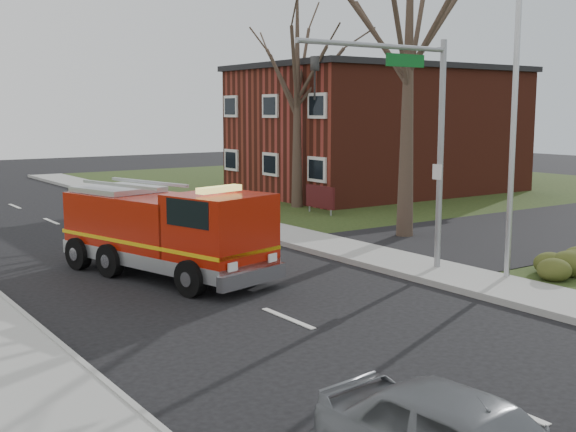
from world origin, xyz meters
TOP-DOWN VIEW (x-y plane):
  - ground at (0.00, 0.00)m, footprint 120.00×120.00m
  - sidewalk_right at (6.20, 0.00)m, footprint 2.40×80.00m
  - sidewalk_left at (-6.20, 0.00)m, footprint 2.40×80.00m
  - brick_building at (19.00, 18.00)m, footprint 15.40×10.40m
  - health_center_sign at (10.50, 12.50)m, footprint 0.12×2.00m
  - hedge_corner at (9.00, -1.00)m, footprint 2.80×2.00m
  - bare_tree_near at (9.50, 6.00)m, footprint 6.00×6.00m
  - bare_tree_far at (11.00, 15.00)m, footprint 5.25×5.25m
  - traffic_signal_mast at (5.21, 1.50)m, footprint 5.29×0.18m
  - streetlight_pole at (7.14, -0.50)m, footprint 1.48×0.16m
  - fire_engine at (-0.38, 5.55)m, footprint 4.07×7.29m

SIDE VIEW (x-z plane):
  - ground at x=0.00m, z-range 0.00..0.00m
  - sidewalk_right at x=6.20m, z-range 0.00..0.15m
  - sidewalk_left at x=-6.20m, z-range 0.00..0.15m
  - hedge_corner at x=9.00m, z-range 0.13..1.03m
  - health_center_sign at x=10.50m, z-range 0.18..1.58m
  - fire_engine at x=-0.38m, z-range -0.13..2.65m
  - brick_building at x=19.00m, z-range 0.03..7.28m
  - streetlight_pole at x=7.14m, z-range 0.35..8.75m
  - traffic_signal_mast at x=5.21m, z-range 1.31..8.11m
  - bare_tree_far at x=11.00m, z-range 1.24..11.74m
  - bare_tree_near at x=9.50m, z-range 1.41..13.41m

